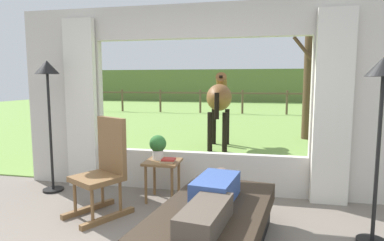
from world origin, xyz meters
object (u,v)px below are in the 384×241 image
at_px(book_stack, 168,160).
at_px(floor_lamp_left, 48,87).
at_px(rocking_chair, 104,168).
at_px(potted_plant, 158,146).
at_px(horse, 220,98).
at_px(pasture_tree, 311,75).
at_px(side_table, 163,168).
at_px(recliner_sofa, 213,227).
at_px(reclining_person, 213,197).
at_px(floor_lamp_right, 382,94).

bearing_deg(book_stack, floor_lamp_left, 177.00).
bearing_deg(rocking_chair, potted_plant, 83.33).
height_order(horse, pasture_tree, pasture_tree).
relative_size(floor_lamp_left, horse, 1.00).
relative_size(side_table, book_stack, 2.72).
xyz_separation_m(recliner_sofa, pasture_tree, (1.66, 6.16, 1.46)).
bearing_deg(potted_plant, recliner_sofa, -52.77).
height_order(reclining_person, rocking_chair, rocking_chair).
bearing_deg(floor_lamp_right, potted_plant, 162.44).
distance_m(reclining_person, book_stack, 1.33).
height_order(recliner_sofa, side_table, side_table).
xyz_separation_m(side_table, floor_lamp_left, (-1.62, 0.02, 1.04)).
distance_m(rocking_chair, side_table, 0.77).
bearing_deg(floor_lamp_left, book_stack, -3.00).
bearing_deg(floor_lamp_left, rocking_chair, -27.78).
height_order(recliner_sofa, potted_plant, potted_plant).
xyz_separation_m(book_stack, floor_lamp_left, (-1.71, 0.09, 0.92)).
relative_size(reclining_person, floor_lamp_right, 0.82).
height_order(rocking_chair, pasture_tree, pasture_tree).
bearing_deg(side_table, book_stack, -36.07).
bearing_deg(side_table, floor_lamp_right, -16.77).
distance_m(floor_lamp_left, pasture_tree, 6.47).
bearing_deg(pasture_tree, floor_lamp_left, -129.29).
bearing_deg(reclining_person, side_table, 133.34).
height_order(floor_lamp_left, horse, floor_lamp_left).
bearing_deg(recliner_sofa, reclining_person, -81.59).
bearing_deg(book_stack, pasture_tree, 64.88).
xyz_separation_m(potted_plant, horse, (0.37, 3.43, 0.45)).
height_order(book_stack, pasture_tree, pasture_tree).
bearing_deg(pasture_tree, side_table, -116.25).
bearing_deg(floor_lamp_left, horse, 61.10).
relative_size(reclining_person, horse, 0.79).
height_order(side_table, potted_plant, potted_plant).
height_order(rocking_chair, book_stack, rocking_chair).
height_order(reclining_person, horse, horse).
bearing_deg(horse, floor_lamp_left, -121.24).
bearing_deg(book_stack, horse, 86.71).
bearing_deg(potted_plant, book_stack, -36.44).
relative_size(rocking_chair, book_stack, 5.87).
height_order(side_table, floor_lamp_left, floor_lamp_left).
xyz_separation_m(reclining_person, pasture_tree, (1.66, 6.21, 1.16)).
xyz_separation_m(side_table, floor_lamp_right, (2.28, -0.69, 0.99)).
bearing_deg(reclining_person, pasture_tree, 83.43).
bearing_deg(floor_lamp_right, rocking_chair, 177.20).
bearing_deg(recliner_sofa, floor_lamp_left, 163.18).
relative_size(recliner_sofa, rocking_chair, 1.62).
height_order(rocking_chair, side_table, rocking_chair).
xyz_separation_m(recliner_sofa, floor_lamp_right, (1.46, 0.44, 1.20)).
bearing_deg(floor_lamp_right, book_stack, 164.17).
relative_size(book_stack, floor_lamp_right, 0.11).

